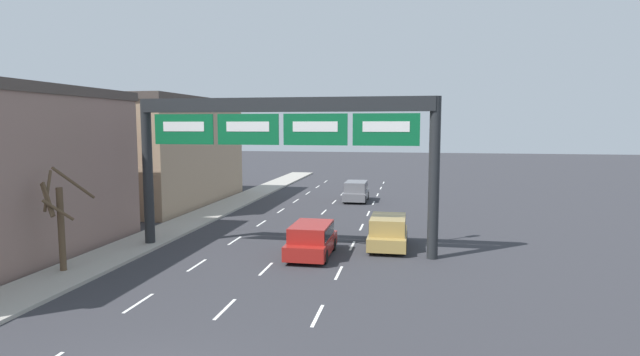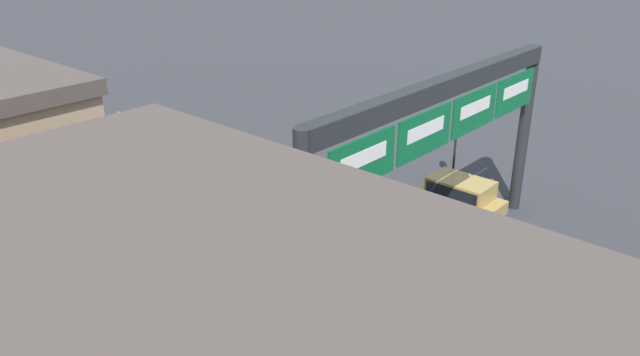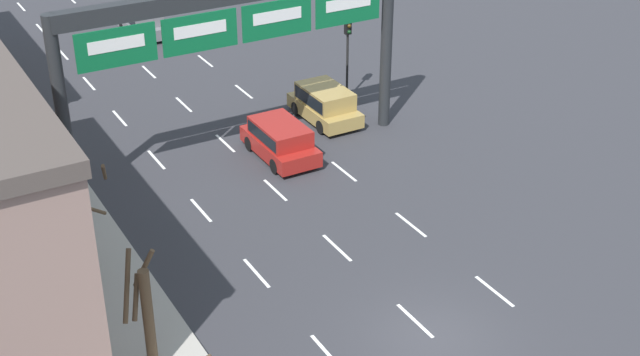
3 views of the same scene
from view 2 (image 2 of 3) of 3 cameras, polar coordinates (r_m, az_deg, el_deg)
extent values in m
cube|color=white|center=(21.84, 12.61, -14.35)|extent=(0.12, 2.00, 0.01)
cube|color=white|center=(24.05, 2.10, -9.82)|extent=(0.12, 2.00, 0.01)
cube|color=white|center=(27.02, -6.16, -5.94)|extent=(0.12, 2.00, 0.01)
cube|color=white|center=(30.52, -12.57, -2.79)|extent=(0.12, 2.00, 0.01)
cube|color=white|center=(34.40, -17.57, -0.29)|extent=(0.12, 2.00, 0.01)
cube|color=white|center=(38.53, -21.53, 1.69)|extent=(0.12, 2.00, 0.01)
cube|color=white|center=(42.85, -24.71, 3.27)|extent=(0.12, 2.00, 0.01)
cube|color=white|center=(24.32, 16.53, -10.50)|extent=(0.12, 2.00, 0.01)
cube|color=white|center=(26.32, 6.70, -6.81)|extent=(0.12, 2.00, 0.01)
cube|color=white|center=(29.06, -1.38, -3.58)|extent=(0.12, 2.00, 0.01)
cube|color=white|center=(32.34, -7.91, -0.89)|extent=(0.12, 2.00, 0.01)
cube|color=white|center=(36.02, -13.17, 1.28)|extent=(0.12, 2.00, 0.01)
cube|color=white|center=(39.99, -17.42, 3.03)|extent=(0.12, 2.00, 0.01)
cube|color=white|center=(44.17, -20.89, 4.45)|extent=(0.12, 2.00, 0.01)
cube|color=white|center=(48.50, -23.77, 5.60)|extent=(0.12, 2.00, 0.01)
cube|color=white|center=(26.97, 19.62, -7.35)|extent=(0.12, 2.00, 0.01)
cube|color=white|center=(28.79, 10.50, -4.27)|extent=(0.12, 2.00, 0.01)
cube|color=white|center=(31.31, 2.71, -1.52)|extent=(0.12, 2.00, 0.01)
cube|color=white|center=(34.38, -3.78, 0.79)|extent=(0.12, 2.00, 0.01)
cube|color=white|center=(37.86, -9.16, 2.70)|extent=(0.12, 2.00, 0.01)
cube|color=white|center=(41.66, -13.60, 4.26)|extent=(0.12, 2.00, 0.01)
cube|color=white|center=(45.68, -17.30, 5.53)|extent=(0.12, 2.00, 0.01)
cube|color=white|center=(49.88, -20.40, 6.58)|extent=(0.12, 2.00, 0.01)
cylinder|color=#232628|center=(18.36, -1.52, -6.98)|extent=(0.52, 0.52, 7.78)
cylinder|color=#232628|center=(29.98, 18.13, 4.15)|extent=(0.52, 0.52, 7.78)
cube|color=#232628|center=(22.59, 11.38, 8.20)|extent=(14.80, 0.60, 0.70)
cube|color=#0C6033|center=(18.72, 3.93, 1.51)|extent=(3.16, 0.08, 1.53)
cube|color=white|center=(18.64, 4.05, 1.87)|extent=(2.21, 0.02, 0.49)
cube|color=#0C6033|center=(21.37, 9.56, 4.04)|extent=(3.16, 0.08, 1.53)
cube|color=white|center=(21.30, 9.68, 4.37)|extent=(2.21, 0.02, 0.49)
cube|color=#0C6033|center=(24.21, 13.92, 5.98)|extent=(3.16, 0.08, 1.53)
cube|color=white|center=(24.15, 14.05, 6.27)|extent=(2.21, 0.02, 0.49)
cube|color=#0C6033|center=(27.18, 17.38, 7.47)|extent=(3.16, 0.08, 1.53)
cube|color=white|center=(27.12, 17.50, 7.73)|extent=(2.21, 0.02, 0.49)
cube|color=#4C423D|center=(9.28, -7.40, -10.02)|extent=(8.54, 16.35, 0.50)
cube|color=slate|center=(37.38, -11.77, 3.09)|extent=(1.87, 4.04, 0.66)
cube|color=slate|center=(37.10, -11.82, 4.15)|extent=(1.72, 2.83, 0.83)
cube|color=black|center=(37.10, -11.82, 4.15)|extent=(1.76, 2.60, 0.60)
cylinder|color=black|center=(37.92, -13.88, 2.86)|extent=(0.22, 0.66, 0.66)
cylinder|color=black|center=(38.84, -11.85, 3.54)|extent=(0.22, 0.66, 0.66)
cylinder|color=black|center=(36.06, -11.63, 2.00)|extent=(0.22, 0.66, 0.66)
cylinder|color=black|center=(37.02, -9.56, 2.73)|extent=(0.22, 0.66, 0.66)
cube|color=maroon|center=(26.18, 13.12, -6.14)|extent=(1.95, 4.16, 0.68)
cube|color=maroon|center=(25.83, 13.34, -4.80)|extent=(1.79, 2.91, 0.73)
cube|color=black|center=(25.83, 13.34, -4.80)|extent=(1.83, 2.68, 0.53)
cylinder|color=black|center=(26.13, 9.73, -6.44)|extent=(0.22, 0.66, 0.66)
cylinder|color=black|center=(27.48, 11.71, -5.02)|extent=(0.22, 0.66, 0.66)
cylinder|color=black|center=(25.13, 14.58, -8.20)|extent=(0.22, 0.66, 0.66)
cylinder|color=black|center=(26.54, 16.37, -6.62)|extent=(0.22, 0.66, 0.66)
cube|color=#A88947|center=(30.04, 12.54, -2.13)|extent=(1.93, 4.09, 0.65)
cube|color=#A88947|center=(29.72, 12.73, -0.87)|extent=(1.78, 2.86, 0.82)
cube|color=black|center=(29.72, 12.73, -0.87)|extent=(1.82, 2.63, 0.59)
cylinder|color=black|center=(29.97, 9.64, -2.36)|extent=(0.22, 0.66, 0.66)
cylinder|color=black|center=(31.35, 11.37, -1.30)|extent=(0.22, 0.66, 0.66)
cylinder|color=black|center=(28.92, 13.75, -3.72)|extent=(0.22, 0.66, 0.66)
cylinder|color=black|center=(30.35, 15.34, -2.56)|extent=(0.22, 0.66, 0.66)
cylinder|color=black|center=(32.10, 12.17, 1.91)|extent=(0.12, 0.12, 3.43)
cube|color=black|center=(31.39, 12.50, 5.58)|extent=(0.30, 0.24, 0.90)
sphere|color=red|center=(31.25, 12.75, 6.05)|extent=(0.20, 0.20, 0.20)
sphere|color=#412F0C|center=(31.33, 12.70, 5.53)|extent=(0.20, 0.20, 0.20)
sphere|color=#0E3515|center=(31.42, 12.66, 5.01)|extent=(0.20, 0.20, 0.20)
cylinder|color=brown|center=(15.52, 14.14, -13.65)|extent=(0.64, 1.93, 1.54)
camera|label=1|loc=(29.38, 65.83, -4.24)|focal=28.00mm
camera|label=3|loc=(22.08, 120.94, 0.83)|focal=50.00mm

